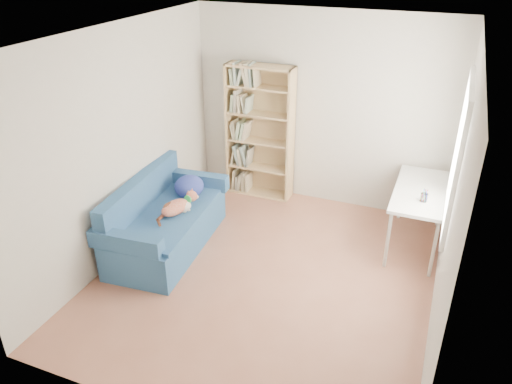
% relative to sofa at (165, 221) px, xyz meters
% --- Properties ---
extents(ground, '(4.00, 4.00, 0.00)m').
position_rel_sofa_xyz_m(ground, '(1.35, -0.13, -0.33)').
color(ground, '#9A5C45').
rests_on(ground, ground).
extents(room_shell, '(3.54, 4.04, 2.62)m').
position_rel_sofa_xyz_m(room_shell, '(1.45, -0.10, 1.31)').
color(room_shell, silver).
rests_on(room_shell, ground).
extents(sofa, '(0.98, 1.82, 0.86)m').
position_rel_sofa_xyz_m(sofa, '(0.00, 0.00, 0.00)').
color(sofa, navy).
rests_on(sofa, ground).
extents(bookshelf, '(0.94, 0.29, 1.87)m').
position_rel_sofa_xyz_m(bookshelf, '(0.55, 1.70, 0.53)').
color(bookshelf, tan).
rests_on(bookshelf, ground).
extents(desk, '(0.59, 1.29, 0.75)m').
position_rel_sofa_xyz_m(desk, '(2.79, 1.12, 0.35)').
color(desk, white).
rests_on(desk, ground).
extents(pen_cup, '(0.08, 0.08, 0.15)m').
position_rel_sofa_xyz_m(pen_cup, '(2.84, 0.84, 0.48)').
color(pen_cup, white).
rests_on(pen_cup, desk).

